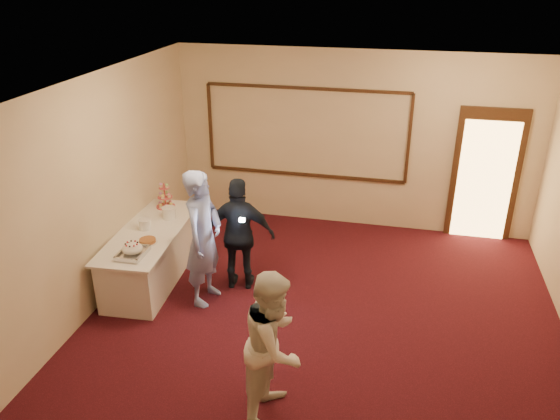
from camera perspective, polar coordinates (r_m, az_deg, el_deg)
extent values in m
plane|color=black|center=(6.83, 3.83, -13.85)|extent=(7.00, 7.00, 0.00)
cube|color=beige|center=(9.25, 7.68, 7.14)|extent=(6.00, 0.04, 3.00)
cube|color=beige|center=(7.05, -20.60, 0.07)|extent=(0.04, 7.00, 3.00)
cube|color=white|center=(5.49, 4.72, 11.49)|extent=(6.00, 7.00, 0.04)
cube|color=black|center=(9.53, 2.65, 3.73)|extent=(3.40, 0.04, 0.05)
cube|color=black|center=(9.10, 2.83, 12.59)|extent=(3.40, 0.04, 0.05)
cube|color=black|center=(9.72, -7.28, 8.64)|extent=(0.05, 0.04, 1.50)
cube|color=black|center=(9.16, 13.34, 7.17)|extent=(0.05, 0.04, 1.50)
cube|color=black|center=(9.41, 20.66, 3.47)|extent=(1.05, 0.06, 2.20)
cube|color=#FFBF66|center=(9.41, 20.59, 2.84)|extent=(0.85, 0.02, 2.00)
cube|color=silver|center=(8.11, -13.19, -4.60)|extent=(0.87, 2.10, 0.74)
cube|color=silver|center=(7.94, -13.46, -2.17)|extent=(0.97, 2.22, 0.03)
cube|color=#B1B4B8|center=(7.32, -15.13, -4.46)|extent=(0.33, 0.42, 0.04)
ellipsoid|color=white|center=(7.28, -15.19, -3.92)|extent=(0.27, 0.27, 0.12)
cube|color=silver|center=(7.37, -14.08, -3.95)|extent=(0.15, 0.27, 0.01)
cylinder|color=#C1484D|center=(8.55, -11.95, 1.52)|extent=(0.02, 0.02, 0.39)
cylinder|color=#C1484D|center=(8.63, -11.84, 0.37)|extent=(0.29, 0.29, 0.01)
cylinder|color=#C1484D|center=(8.57, -11.93, 1.32)|extent=(0.22, 0.22, 0.01)
cylinder|color=#C1484D|center=(8.51, -12.02, 2.29)|extent=(0.16, 0.16, 0.01)
cylinder|color=white|center=(7.95, -13.96, -1.48)|extent=(0.17, 0.17, 0.14)
cylinder|color=white|center=(7.92, -14.01, -1.00)|extent=(0.18, 0.18, 0.01)
cylinder|color=white|center=(8.21, -11.52, -0.31)|extent=(0.19, 0.19, 0.16)
cylinder|color=white|center=(8.17, -11.57, 0.23)|extent=(0.21, 0.21, 0.01)
cylinder|color=white|center=(7.59, -13.65, -3.30)|extent=(0.26, 0.26, 0.01)
cylinder|color=brown|center=(7.58, -13.67, -3.12)|extent=(0.22, 0.22, 0.04)
imported|color=#8499E0|center=(7.21, -8.01, -2.91)|extent=(0.54, 0.74, 1.88)
imported|color=white|center=(5.50, -0.57, -13.90)|extent=(0.70, 0.85, 1.62)
imported|color=black|center=(7.51, -4.21, -2.58)|extent=(1.00, 0.52, 1.63)
cube|color=white|center=(7.08, -4.00, -1.04)|extent=(0.07, 0.05, 0.05)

